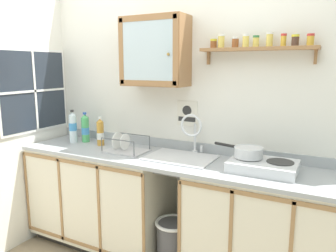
{
  "coord_description": "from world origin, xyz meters",
  "views": [
    {
      "loc": [
        1.17,
        -1.91,
        1.67
      ],
      "look_at": [
        -0.07,
        0.45,
        1.18
      ],
      "focal_mm": 34.64,
      "sensor_mm": 36.0,
      "label": 1
    }
  ],
  "objects_px": {
    "bottle_juice_amber_1": "(100,133)",
    "dish_rack": "(125,148)",
    "bottle_soda_green_2": "(85,129)",
    "wall_cabinet": "(155,52)",
    "bottle_water_clear_0": "(73,127)",
    "warning_sign": "(187,114)",
    "sink": "(182,158)",
    "trash_bin": "(173,246)",
    "hot_plate_stove": "(263,166)",
    "saucepan": "(248,152)"
  },
  "relations": [
    {
      "from": "bottle_water_clear_0",
      "to": "dish_rack",
      "type": "bearing_deg",
      "value": -4.59
    },
    {
      "from": "wall_cabinet",
      "to": "hot_plate_stove",
      "type": "bearing_deg",
      "value": -9.17
    },
    {
      "from": "dish_rack",
      "to": "wall_cabinet",
      "type": "bearing_deg",
      "value": 38.99
    },
    {
      "from": "hot_plate_stove",
      "to": "warning_sign",
      "type": "relative_size",
      "value": 2.12
    },
    {
      "from": "saucepan",
      "to": "wall_cabinet",
      "type": "xyz_separation_m",
      "value": [
        -0.84,
        0.13,
        0.73
      ]
    },
    {
      "from": "bottle_juice_amber_1",
      "to": "trash_bin",
      "type": "xyz_separation_m",
      "value": [
        0.84,
        -0.16,
        -0.83
      ]
    },
    {
      "from": "sink",
      "to": "wall_cabinet",
      "type": "bearing_deg",
      "value": 159.3
    },
    {
      "from": "bottle_juice_amber_1",
      "to": "dish_rack",
      "type": "xyz_separation_m",
      "value": [
        0.33,
        -0.08,
        -0.09
      ]
    },
    {
      "from": "sink",
      "to": "saucepan",
      "type": "xyz_separation_m",
      "value": [
        0.53,
        -0.01,
        0.12
      ]
    },
    {
      "from": "sink",
      "to": "bottle_soda_green_2",
      "type": "xyz_separation_m",
      "value": [
        -1.08,
        0.08,
        0.13
      ]
    },
    {
      "from": "bottle_juice_amber_1",
      "to": "wall_cabinet",
      "type": "distance_m",
      "value": 0.91
    },
    {
      "from": "bottle_juice_amber_1",
      "to": "wall_cabinet",
      "type": "bearing_deg",
      "value": 9.25
    },
    {
      "from": "sink",
      "to": "saucepan",
      "type": "bearing_deg",
      "value": -1.17
    },
    {
      "from": "bottle_soda_green_2",
      "to": "trash_bin",
      "type": "distance_m",
      "value": 1.37
    },
    {
      "from": "wall_cabinet",
      "to": "trash_bin",
      "type": "distance_m",
      "value": 1.61
    },
    {
      "from": "hot_plate_stove",
      "to": "saucepan",
      "type": "bearing_deg",
      "value": 167.54
    },
    {
      "from": "wall_cabinet",
      "to": "warning_sign",
      "type": "xyz_separation_m",
      "value": [
        0.25,
        0.12,
        -0.52
      ]
    },
    {
      "from": "sink",
      "to": "saucepan",
      "type": "relative_size",
      "value": 1.39
    },
    {
      "from": "hot_plate_stove",
      "to": "bottle_soda_green_2",
      "type": "xyz_separation_m",
      "value": [
        -1.72,
        0.11,
        0.09
      ]
    },
    {
      "from": "dish_rack",
      "to": "wall_cabinet",
      "type": "distance_m",
      "value": 0.86
    },
    {
      "from": "sink",
      "to": "bottle_juice_amber_1",
      "type": "distance_m",
      "value": 0.86
    },
    {
      "from": "bottle_soda_green_2",
      "to": "wall_cabinet",
      "type": "xyz_separation_m",
      "value": [
        0.76,
        0.04,
        0.72
      ]
    },
    {
      "from": "sink",
      "to": "warning_sign",
      "type": "height_order",
      "value": "warning_sign"
    },
    {
      "from": "warning_sign",
      "to": "wall_cabinet",
      "type": "bearing_deg",
      "value": -153.36
    },
    {
      "from": "dish_rack",
      "to": "bottle_water_clear_0",
      "type": "bearing_deg",
      "value": 175.41
    },
    {
      "from": "sink",
      "to": "wall_cabinet",
      "type": "xyz_separation_m",
      "value": [
        -0.31,
        0.12,
        0.85
      ]
    },
    {
      "from": "saucepan",
      "to": "dish_rack",
      "type": "xyz_separation_m",
      "value": [
        -1.05,
        -0.04,
        -0.09
      ]
    },
    {
      "from": "bottle_juice_amber_1",
      "to": "saucepan",
      "type": "bearing_deg",
      "value": -1.7
    },
    {
      "from": "sink",
      "to": "wall_cabinet",
      "type": "distance_m",
      "value": 0.91
    },
    {
      "from": "sink",
      "to": "dish_rack",
      "type": "xyz_separation_m",
      "value": [
        -0.52,
        -0.05,
        0.03
      ]
    },
    {
      "from": "hot_plate_stove",
      "to": "bottle_soda_green_2",
      "type": "distance_m",
      "value": 1.73
    },
    {
      "from": "saucepan",
      "to": "bottle_soda_green_2",
      "type": "distance_m",
      "value": 1.61
    },
    {
      "from": "bottle_soda_green_2",
      "to": "bottle_water_clear_0",
      "type": "bearing_deg",
      "value": -139.05
    },
    {
      "from": "trash_bin",
      "to": "sink",
      "type": "bearing_deg",
      "value": 83.76
    },
    {
      "from": "sink",
      "to": "warning_sign",
      "type": "distance_m",
      "value": 0.41
    },
    {
      "from": "hot_plate_stove",
      "to": "wall_cabinet",
      "type": "distance_m",
      "value": 1.27
    },
    {
      "from": "hot_plate_stove",
      "to": "saucepan",
      "type": "height_order",
      "value": "saucepan"
    },
    {
      "from": "saucepan",
      "to": "trash_bin",
      "type": "distance_m",
      "value": 1.0
    },
    {
      "from": "sink",
      "to": "warning_sign",
      "type": "xyz_separation_m",
      "value": [
        -0.07,
        0.24,
        0.33
      ]
    },
    {
      "from": "wall_cabinet",
      "to": "warning_sign",
      "type": "height_order",
      "value": "wall_cabinet"
    },
    {
      "from": "hot_plate_stove",
      "to": "dish_rack",
      "type": "xyz_separation_m",
      "value": [
        -1.17,
        -0.01,
        -0.01
      ]
    },
    {
      "from": "dish_rack",
      "to": "wall_cabinet",
      "type": "height_order",
      "value": "wall_cabinet"
    },
    {
      "from": "sink",
      "to": "bottle_soda_green_2",
      "type": "bearing_deg",
      "value": 175.97
    },
    {
      "from": "bottle_soda_green_2",
      "to": "dish_rack",
      "type": "relative_size",
      "value": 0.81
    },
    {
      "from": "trash_bin",
      "to": "bottle_juice_amber_1",
      "type": "bearing_deg",
      "value": 169.01
    },
    {
      "from": "bottle_juice_amber_1",
      "to": "warning_sign",
      "type": "relative_size",
      "value": 1.24
    },
    {
      "from": "wall_cabinet",
      "to": "warning_sign",
      "type": "relative_size",
      "value": 2.62
    },
    {
      "from": "wall_cabinet",
      "to": "bottle_soda_green_2",
      "type": "bearing_deg",
      "value": -176.79
    },
    {
      "from": "sink",
      "to": "hot_plate_stove",
      "type": "relative_size",
      "value": 1.16
    },
    {
      "from": "bottle_juice_amber_1",
      "to": "warning_sign",
      "type": "height_order",
      "value": "warning_sign"
    }
  ]
}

